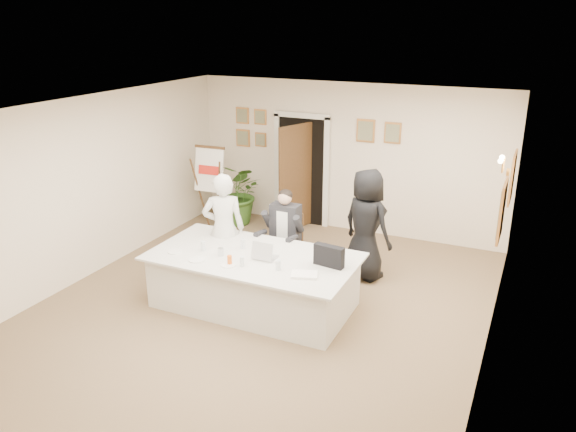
{
  "coord_description": "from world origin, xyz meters",
  "views": [
    {
      "loc": [
        3.3,
        -6.29,
        3.88
      ],
      "look_at": [
        0.12,
        0.6,
        1.2
      ],
      "focal_mm": 35.0,
      "sensor_mm": 36.0,
      "label": 1
    }
  ],
  "objects_px": {
    "seated_man": "(284,233)",
    "steel_jug": "(221,252)",
    "laptop_bag": "(329,256)",
    "oj_glass": "(230,260)",
    "standing_man": "(224,229)",
    "standing_woman": "(366,225)",
    "flip_chart": "(213,193)",
    "potted_palm": "(239,193)",
    "paper_stack": "(304,275)",
    "laptop": "(266,248)",
    "conference_table": "(254,280)"
  },
  "relations": [
    {
      "from": "standing_man",
      "to": "paper_stack",
      "type": "distance_m",
      "value": 1.86
    },
    {
      "from": "seated_man",
      "to": "paper_stack",
      "type": "relative_size",
      "value": 4.32
    },
    {
      "from": "conference_table",
      "to": "laptop",
      "type": "bearing_deg",
      "value": 2.07
    },
    {
      "from": "laptop_bag",
      "to": "paper_stack",
      "type": "xyz_separation_m",
      "value": [
        -0.17,
        -0.42,
        -0.13
      ]
    },
    {
      "from": "laptop_bag",
      "to": "oj_glass",
      "type": "bearing_deg",
      "value": -149.4
    },
    {
      "from": "potted_palm",
      "to": "paper_stack",
      "type": "height_order",
      "value": "potted_palm"
    },
    {
      "from": "standing_woman",
      "to": "laptop",
      "type": "distance_m",
      "value": 1.82
    },
    {
      "from": "seated_man",
      "to": "laptop_bag",
      "type": "relative_size",
      "value": 3.47
    },
    {
      "from": "steel_jug",
      "to": "oj_glass",
      "type": "bearing_deg",
      "value": -38.38
    },
    {
      "from": "standing_woman",
      "to": "laptop_bag",
      "type": "height_order",
      "value": "standing_woman"
    },
    {
      "from": "standing_man",
      "to": "steel_jug",
      "type": "xyz_separation_m",
      "value": [
        0.37,
        -0.7,
        -0.04
      ]
    },
    {
      "from": "seated_man",
      "to": "laptop_bag",
      "type": "height_order",
      "value": "seated_man"
    },
    {
      "from": "laptop",
      "to": "steel_jug",
      "type": "distance_m",
      "value": 0.64
    },
    {
      "from": "potted_palm",
      "to": "laptop_bag",
      "type": "xyz_separation_m",
      "value": [
        2.95,
        -2.78,
        0.29
      ]
    },
    {
      "from": "laptop_bag",
      "to": "oj_glass",
      "type": "height_order",
      "value": "laptop_bag"
    },
    {
      "from": "standing_man",
      "to": "laptop",
      "type": "relative_size",
      "value": 5.15
    },
    {
      "from": "standing_man",
      "to": "potted_palm",
      "type": "bearing_deg",
      "value": -96.01
    },
    {
      "from": "conference_table",
      "to": "laptop_bag",
      "type": "bearing_deg",
      "value": 5.93
    },
    {
      "from": "conference_table",
      "to": "standing_man",
      "type": "xyz_separation_m",
      "value": [
        -0.77,
        0.5,
        0.48
      ]
    },
    {
      "from": "oj_glass",
      "to": "steel_jug",
      "type": "height_order",
      "value": "oj_glass"
    },
    {
      "from": "flip_chart",
      "to": "laptop_bag",
      "type": "bearing_deg",
      "value": -34.54
    },
    {
      "from": "seated_man",
      "to": "conference_table",
      "type": "bearing_deg",
      "value": -98.47
    },
    {
      "from": "laptop",
      "to": "paper_stack",
      "type": "relative_size",
      "value": 1.01
    },
    {
      "from": "laptop",
      "to": "flip_chart",
      "type": "bearing_deg",
      "value": 135.12
    },
    {
      "from": "standing_woman",
      "to": "laptop",
      "type": "xyz_separation_m",
      "value": [
        -0.94,
        -1.56,
        0.03
      ]
    },
    {
      "from": "conference_table",
      "to": "seated_man",
      "type": "height_order",
      "value": "seated_man"
    },
    {
      "from": "standing_man",
      "to": "paper_stack",
      "type": "bearing_deg",
      "value": 123.49
    },
    {
      "from": "standing_woman",
      "to": "potted_palm",
      "type": "distance_m",
      "value": 3.3
    },
    {
      "from": "flip_chart",
      "to": "standing_man",
      "type": "distance_m",
      "value": 2.23
    },
    {
      "from": "laptop_bag",
      "to": "seated_man",
      "type": "bearing_deg",
      "value": 146.76
    },
    {
      "from": "laptop_bag",
      "to": "standing_woman",
      "type": "bearing_deg",
      "value": 95.31
    },
    {
      "from": "flip_chart",
      "to": "laptop",
      "type": "distance_m",
      "value": 3.23
    },
    {
      "from": "standing_man",
      "to": "oj_glass",
      "type": "bearing_deg",
      "value": 94.11
    },
    {
      "from": "steel_jug",
      "to": "seated_man",
      "type": "bearing_deg",
      "value": 73.43
    },
    {
      "from": "standing_man",
      "to": "laptop_bag",
      "type": "xyz_separation_m",
      "value": [
        1.85,
        -0.39,
        0.05
      ]
    },
    {
      "from": "seated_man",
      "to": "oj_glass",
      "type": "bearing_deg",
      "value": -104.47
    },
    {
      "from": "seated_man",
      "to": "steel_jug",
      "type": "xyz_separation_m",
      "value": [
        -0.38,
        -1.26,
        0.11
      ]
    },
    {
      "from": "flip_chart",
      "to": "laptop",
      "type": "relative_size",
      "value": 4.85
    },
    {
      "from": "seated_man",
      "to": "laptop",
      "type": "bearing_deg",
      "value": -88.35
    },
    {
      "from": "seated_man",
      "to": "steel_jug",
      "type": "distance_m",
      "value": 1.32
    },
    {
      "from": "flip_chart",
      "to": "standing_woman",
      "type": "xyz_separation_m",
      "value": [
        3.23,
        -0.73,
        0.12
      ]
    },
    {
      "from": "potted_palm",
      "to": "oj_glass",
      "type": "xyz_separation_m",
      "value": [
        1.73,
        -3.3,
        0.21
      ]
    },
    {
      "from": "seated_man",
      "to": "oj_glass",
      "type": "distance_m",
      "value": 1.48
    },
    {
      "from": "flip_chart",
      "to": "standing_woman",
      "type": "bearing_deg",
      "value": -12.66
    },
    {
      "from": "standing_man",
      "to": "seated_man",
      "type": "bearing_deg",
      "value": -173.26
    },
    {
      "from": "paper_stack",
      "to": "seated_man",
      "type": "bearing_deg",
      "value": 124.08
    },
    {
      "from": "conference_table",
      "to": "steel_jug",
      "type": "distance_m",
      "value": 0.63
    },
    {
      "from": "conference_table",
      "to": "standing_woman",
      "type": "relative_size",
      "value": 1.63
    },
    {
      "from": "flip_chart",
      "to": "steel_jug",
      "type": "height_order",
      "value": "flip_chart"
    },
    {
      "from": "oj_glass",
      "to": "potted_palm",
      "type": "bearing_deg",
      "value": 117.69
    }
  ]
}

